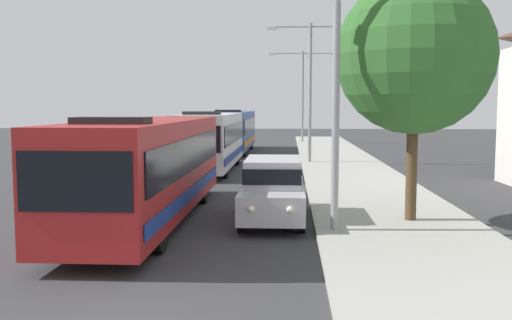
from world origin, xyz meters
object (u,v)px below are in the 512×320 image
at_px(streetlamp_near, 337,41).
at_px(bus_middle, 233,130).
at_px(roadside_tree, 414,56).
at_px(streetlamp_far, 303,86).
at_px(streetlamp_mid, 310,78).
at_px(white_suv, 273,187).
at_px(bus_lead, 149,166).
at_px(bus_second_in_line, 211,139).

bearing_deg(streetlamp_near, bus_middle, 101.18).
distance_m(streetlamp_near, roadside_tree, 2.79).
bearing_deg(streetlamp_near, streetlamp_far, 90.00).
bearing_deg(streetlamp_mid, streetlamp_far, 90.00).
distance_m(white_suv, streetlamp_far, 36.21).
distance_m(bus_lead, bus_middle, 25.78).
relative_size(bus_lead, streetlamp_near, 1.46).
bearing_deg(bus_second_in_line, white_suv, -74.52).
xyz_separation_m(white_suv, streetlamp_mid, (1.70, 17.07, 4.06)).
distance_m(bus_second_in_line, streetlamp_mid, 7.38).
xyz_separation_m(white_suv, streetlamp_far, (1.70, 35.92, 4.23)).
distance_m(streetlamp_mid, roadside_tree, 17.51).
bearing_deg(roadside_tree, streetlamp_far, 93.69).
distance_m(bus_second_in_line, roadside_tree, 16.00).
distance_m(streetlamp_near, streetlamp_far, 37.70).
xyz_separation_m(white_suv, streetlamp_near, (1.70, -1.78, 4.13)).
height_order(bus_lead, streetlamp_mid, streetlamp_mid).
relative_size(bus_second_in_line, streetlamp_mid, 1.31).
distance_m(bus_middle, roadside_tree, 27.14).
height_order(white_suv, streetlamp_near, streetlamp_near).
xyz_separation_m(bus_lead, streetlamp_far, (5.40, 36.16, 3.57)).
height_order(bus_lead, bus_second_in_line, same).
height_order(bus_middle, roadside_tree, roadside_tree).
xyz_separation_m(bus_middle, streetlamp_mid, (5.40, -8.47, 3.40)).
height_order(streetlamp_far, roadside_tree, streetlamp_far).
height_order(bus_middle, streetlamp_far, streetlamp_far).
bearing_deg(streetlamp_mid, bus_lead, -107.32).
bearing_deg(bus_middle, streetlamp_far, 62.52).
height_order(bus_second_in_line, roadside_tree, roadside_tree).
bearing_deg(streetlamp_far, bus_lead, -98.49).
height_order(bus_middle, white_suv, bus_middle).
bearing_deg(bus_middle, bus_second_in_line, -90.00).
distance_m(bus_lead, streetlamp_far, 36.73).
relative_size(bus_middle, roadside_tree, 1.72).
bearing_deg(streetlamp_far, roadside_tree, -86.31).
xyz_separation_m(white_suv, roadside_tree, (4.03, -0.28, 3.86)).
bearing_deg(bus_lead, streetlamp_near, -15.95).
bearing_deg(bus_lead, bus_middle, 90.00).
distance_m(bus_lead, roadside_tree, 8.37).
xyz_separation_m(bus_second_in_line, bus_middle, (0.00, 12.19, 0.00)).
bearing_deg(bus_middle, bus_lead, -90.00).
bearing_deg(streetlamp_far, white_suv, -92.71).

